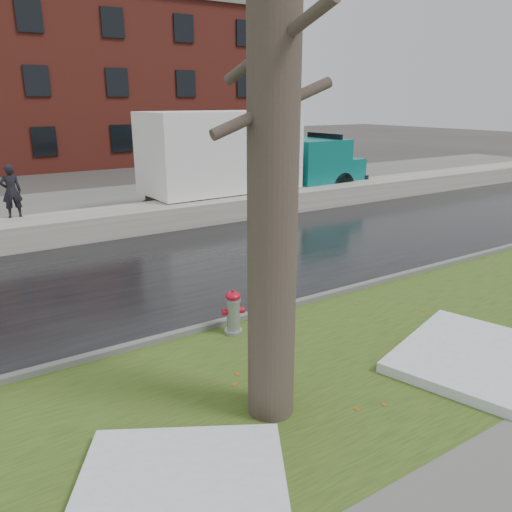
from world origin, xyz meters
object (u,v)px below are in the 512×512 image
fire_hydrant (233,310)px  tree (274,115)px  worker (11,191)px  box_truck (247,157)px

fire_hydrant → tree: tree is taller
fire_hydrant → worker: 9.05m
tree → worker: (-1.52, 10.96, -2.33)m
tree → worker: size_ratio=4.95×
fire_hydrant → worker: worker is taller
box_truck → tree: bearing=-122.7°
tree → box_truck: 13.65m
fire_hydrant → tree: 4.13m
fire_hydrant → worker: size_ratio=0.54×
worker → tree: bearing=95.4°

